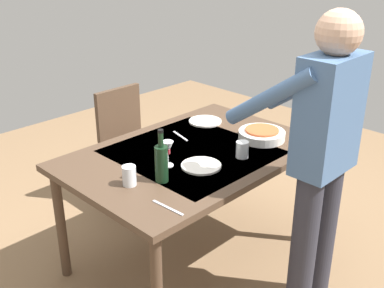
# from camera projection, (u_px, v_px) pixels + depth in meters

# --- Properties ---
(ground_plane) EXTENTS (6.00, 6.00, 0.00)m
(ground_plane) POSITION_uv_depth(u_px,v_px,m) (192.00, 256.00, 3.21)
(ground_plane) COLOR #846647
(dining_table) EXTENTS (1.52, 1.02, 0.78)m
(dining_table) POSITION_uv_depth(u_px,v_px,m) (192.00, 162.00, 2.93)
(dining_table) COLOR #4C3828
(dining_table) RESTS_ON ground_plane
(chair_near) EXTENTS (0.40, 0.40, 0.91)m
(chair_near) POSITION_uv_depth(u_px,v_px,m) (128.00, 139.00, 3.70)
(chair_near) COLOR #352114
(chair_near) RESTS_ON ground_plane
(person_server) EXTENTS (0.42, 0.61, 1.69)m
(person_server) POSITION_uv_depth(u_px,v_px,m) (321.00, 154.00, 2.42)
(person_server) COLOR #2D2D38
(person_server) RESTS_ON ground_plane
(wine_bottle) EXTENTS (0.07, 0.07, 0.30)m
(wine_bottle) POSITION_uv_depth(u_px,v_px,m) (161.00, 162.00, 2.51)
(wine_bottle) COLOR black
(wine_bottle) RESTS_ON dining_table
(wine_glass_left) EXTENTS (0.07, 0.07, 0.15)m
(wine_glass_left) POSITION_uv_depth(u_px,v_px,m) (168.00, 149.00, 2.68)
(wine_glass_left) COLOR white
(wine_glass_left) RESTS_ON dining_table
(water_cup_near_left) EXTENTS (0.08, 0.08, 0.10)m
(water_cup_near_left) POSITION_uv_depth(u_px,v_px,m) (242.00, 150.00, 2.80)
(water_cup_near_left) COLOR silver
(water_cup_near_left) RESTS_ON dining_table
(water_cup_near_right) EXTENTS (0.07, 0.07, 0.11)m
(water_cup_near_right) POSITION_uv_depth(u_px,v_px,m) (129.00, 176.00, 2.49)
(water_cup_near_right) COLOR silver
(water_cup_near_right) RESTS_ON dining_table
(serving_bowl_pasta) EXTENTS (0.30, 0.30, 0.07)m
(serving_bowl_pasta) POSITION_uv_depth(u_px,v_px,m) (262.00, 134.00, 3.06)
(serving_bowl_pasta) COLOR white
(serving_bowl_pasta) RESTS_ON dining_table
(dinner_plate_near) EXTENTS (0.23, 0.23, 0.01)m
(dinner_plate_near) POSITION_uv_depth(u_px,v_px,m) (201.00, 166.00, 2.70)
(dinner_plate_near) COLOR white
(dinner_plate_near) RESTS_ON dining_table
(dinner_plate_far) EXTENTS (0.23, 0.23, 0.01)m
(dinner_plate_far) POSITION_uv_depth(u_px,v_px,m) (205.00, 121.00, 3.35)
(dinner_plate_far) COLOR white
(dinner_plate_far) RESTS_ON dining_table
(table_knife) EXTENTS (0.02, 0.20, 0.00)m
(table_knife) POSITION_uv_depth(u_px,v_px,m) (168.00, 208.00, 2.29)
(table_knife) COLOR silver
(table_knife) RESTS_ON dining_table
(table_fork) EXTENTS (0.06, 0.18, 0.00)m
(table_fork) POSITION_uv_depth(u_px,v_px,m) (180.00, 136.00, 3.11)
(table_fork) COLOR silver
(table_fork) RESTS_ON dining_table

